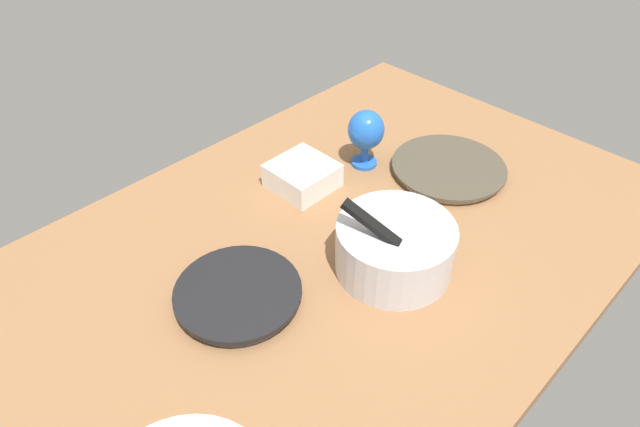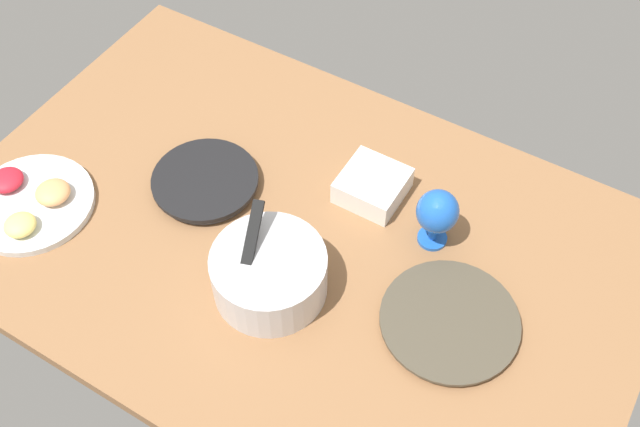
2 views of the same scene
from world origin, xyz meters
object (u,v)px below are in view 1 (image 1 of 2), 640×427
hurricane_glass_blue (366,132)px  dinner_plate_right (238,295)px  square_bowl_white (302,174)px  dinner_plate_left (448,168)px  mixing_bowl (395,246)px

hurricane_glass_blue → dinner_plate_right: bearing=14.2°
square_bowl_white → dinner_plate_right: bearing=27.2°
dinner_plate_left → dinner_plate_right: dinner_plate_right is taller
mixing_bowl → dinner_plate_right: bearing=-29.1°
dinner_plate_right → hurricane_glass_blue: hurricane_glass_blue is taller
dinner_plate_right → mixing_bowl: 33.80cm
mixing_bowl → hurricane_glass_blue: (-24.90, -29.93, 3.86)cm
mixing_bowl → hurricane_glass_blue: bearing=-129.8°
dinner_plate_right → hurricane_glass_blue: bearing=-165.8°
hurricane_glass_blue → mixing_bowl: bearing=50.2°
mixing_bowl → square_bowl_white: 35.43cm
dinner_plate_right → mixing_bowl: bearing=150.9°
dinner_plate_left → square_bowl_white: size_ratio=2.03×
dinner_plate_left → square_bowl_white: square_bowl_white is taller
mixing_bowl → hurricane_glass_blue: size_ratio=1.57×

